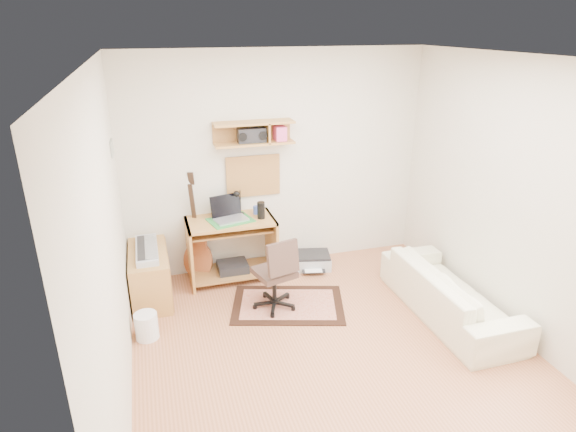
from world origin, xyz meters
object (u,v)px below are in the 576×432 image
object	(u,v)px
cabinet	(150,275)
task_chair	(274,272)
sofa	(451,285)
printer	(312,260)
desk	(232,250)

from	to	relation	value
cabinet	task_chair	bearing A→B (deg)	-25.22
cabinet	sofa	distance (m)	3.21
task_chair	printer	distance (m)	1.09
cabinet	desk	bearing A→B (deg)	10.50
printer	task_chair	bearing A→B (deg)	-118.72
sofa	desk	bearing A→B (deg)	55.17
task_chair	sofa	xyz separation A→B (m)	(1.71, -0.64, -0.08)
task_chair	cabinet	xyz separation A→B (m)	(-1.25, 0.59, -0.15)
desk	task_chair	xyz separation A→B (m)	(0.31, -0.77, 0.05)
printer	desk	bearing A→B (deg)	-166.51
desk	cabinet	xyz separation A→B (m)	(-0.94, -0.18, -0.10)
desk	cabinet	bearing A→B (deg)	-169.50
task_chair	sofa	bearing A→B (deg)	-35.37
printer	sofa	bearing A→B (deg)	-40.99
task_chair	cabinet	size ratio (longest dim) A/B	0.94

